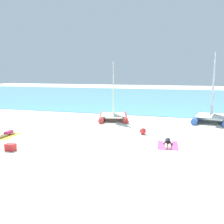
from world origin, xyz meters
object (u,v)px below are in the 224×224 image
Objects in this scene: sailboat_red at (113,111)px; beach_ball at (143,131)px; sunbather_right at (168,143)px; towel_left at (7,136)px; sunbather_left at (7,134)px; cooler_box at (11,147)px; sailboat_blue at (212,112)px; towel_right at (168,145)px.

beach_ball is (3.37, -4.43, -0.52)m from sailboat_red.
sailboat_red is at bearing 122.21° from sunbather_right.
towel_left is 8.74m from beach_ball.
sunbather_left is 1.00× the size of sunbather_right.
towel_left is 1.21× the size of sunbather_left.
towel_left is at bearing -90.00° from sunbather_left.
sunbather_left is 8.72m from beach_ball.
sunbather_right is 8.42m from cooler_box.
cooler_box is (-7.66, -3.49, 0.05)m from sunbather_right.
sailboat_red is 10.35m from cooler_box.
sunbather_right is (-2.73, -8.02, -0.71)m from sailboat_blue.
cooler_box is (-5.87, -5.60, -0.03)m from beach_ball.
sailboat_blue is at bearing 52.55° from beach_ball.
sailboat_blue is 8.57m from towel_right.
sailboat_red reaches higher than beach_ball.
sunbather_right is at bearing 96.14° from towel_right.
towel_right is 2.84m from beach_ball.
towel_left is at bearing -175.26° from towel_right.
cooler_box is at bearing -54.49° from sunbather_left.
sailboat_red reaches higher than towel_right.
towel_left is 1.21× the size of sunbather_right.
sailboat_blue is 3.59× the size of sunbather_left.
towel_left is 4.51× the size of beach_ball.
towel_right is at bearing -50.33° from beach_ball.
beach_ball is at bearing 13.80° from sunbather_left.
towel_left is at bearing 178.98° from sunbather_right.
sailboat_blue is 15.52m from cooler_box.
towel_right is at bearing 24.05° from cooler_box.
sailboat_red is 9.76× the size of cooler_box.
sunbather_right is at bearing 24.48° from cooler_box.
towel_right is 3.80× the size of cooler_box.
sailboat_blue is at bearing 35.01° from towel_left.
sailboat_red reaches higher than sunbather_left.
sailboat_red is 3.11× the size of sunbather_left.
beach_ball is 0.84× the size of cooler_box.
towel_left is 1.00× the size of towel_right.
cooler_box is at bearing -47.95° from towel_left.
sailboat_red is 0.87× the size of sailboat_blue.
sunbather_left is at bearing 178.60° from sunbather_right.
sailboat_blue is at bearing 71.40° from towel_right.
towel_right is (-2.72, -8.09, -0.83)m from sailboat_blue.
sunbather_right is (10.00, 0.90, 0.13)m from towel_left.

